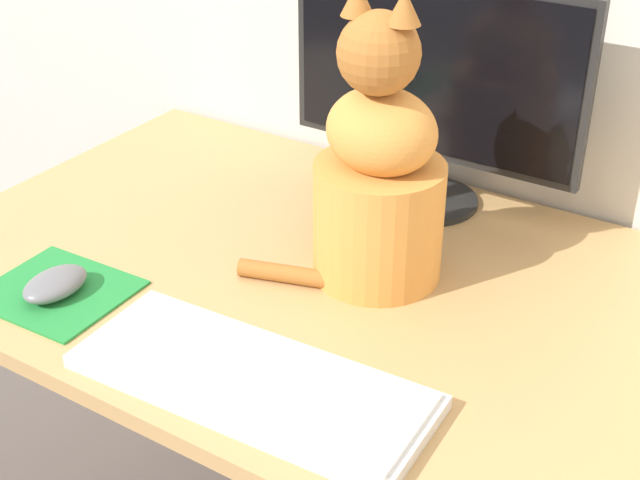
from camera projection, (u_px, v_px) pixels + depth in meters
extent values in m
cube|color=tan|center=(348.00, 290.00, 1.27)|extent=(1.28, 0.75, 0.02)
cube|color=olive|center=(190.00, 281.00, 1.98)|extent=(0.05, 0.05, 0.72)
cylinder|color=black|center=(426.00, 200.00, 1.47)|extent=(0.17, 0.17, 0.01)
cylinder|color=black|center=(428.00, 176.00, 1.45)|extent=(0.04, 0.04, 0.08)
cube|color=black|center=(435.00, 70.00, 1.36)|extent=(0.49, 0.02, 0.28)
cube|color=black|center=(432.00, 72.00, 1.35)|extent=(0.46, 0.00, 0.26)
cube|color=silver|center=(252.00, 381.00, 1.06)|extent=(0.45, 0.19, 0.02)
cube|color=white|center=(251.00, 373.00, 1.05)|extent=(0.43, 0.17, 0.01)
cube|color=#238438|center=(58.00, 291.00, 1.24)|extent=(0.20, 0.18, 0.00)
ellipsoid|color=slate|center=(55.00, 284.00, 1.23)|extent=(0.07, 0.10, 0.03)
cylinder|color=#D6893D|center=(378.00, 220.00, 1.24)|extent=(0.19, 0.19, 0.17)
ellipsoid|color=#D6893D|center=(381.00, 131.00, 1.18)|extent=(0.16, 0.14, 0.12)
sphere|color=#A36028|center=(379.00, 53.00, 1.11)|extent=(0.11, 0.11, 0.11)
cone|color=#A36028|center=(404.00, 7.00, 1.06)|extent=(0.05, 0.05, 0.04)
cylinder|color=#A36028|center=(319.00, 279.00, 1.25)|extent=(0.23, 0.09, 0.03)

